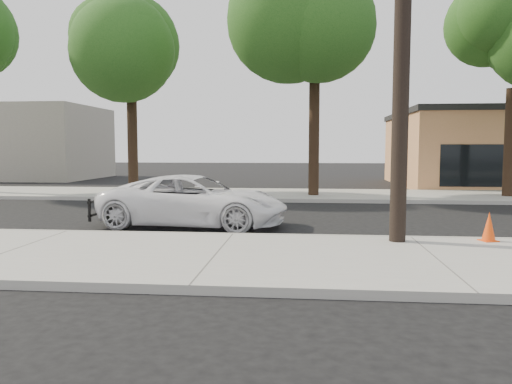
# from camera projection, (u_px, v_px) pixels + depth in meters

# --- Properties ---
(ground) EXTENTS (120.00, 120.00, 0.00)m
(ground) POSITION_uv_depth(u_px,v_px,m) (244.00, 226.00, 13.61)
(ground) COLOR black
(ground) RESTS_ON ground
(near_sidewalk) EXTENTS (90.00, 4.40, 0.15)m
(near_sidewalk) POSITION_uv_depth(u_px,v_px,m) (216.00, 257.00, 9.34)
(near_sidewalk) COLOR gray
(near_sidewalk) RESTS_ON ground
(far_sidewalk) EXTENTS (90.00, 5.00, 0.15)m
(far_sidewalk) POSITION_uv_depth(u_px,v_px,m) (268.00, 195.00, 22.03)
(far_sidewalk) COLOR gray
(far_sidewalk) RESTS_ON ground
(curb_near) EXTENTS (90.00, 0.12, 0.16)m
(curb_near) POSITION_uv_depth(u_px,v_px,m) (233.00, 237.00, 11.52)
(curb_near) COLOR #9E9B93
(curb_near) RESTS_ON ground
(utility_pole) EXTENTS (1.40, 0.34, 9.00)m
(utility_pole) POSITION_uv_depth(u_px,v_px,m) (403.00, 21.00, 10.17)
(utility_pole) COLOR black
(utility_pole) RESTS_ON near_sidewalk
(tree_b) EXTENTS (4.34, 4.20, 8.45)m
(tree_b) POSITION_uv_depth(u_px,v_px,m) (134.00, 55.00, 21.63)
(tree_b) COLOR black
(tree_b) RESTS_ON far_sidewalk
(tree_c) EXTENTS (4.96, 4.80, 9.55)m
(tree_c) POSITION_uv_depth(u_px,v_px,m) (320.00, 31.00, 20.36)
(tree_c) COLOR black
(tree_c) RESTS_ON far_sidewalk
(police_cruiser) EXTENTS (5.23, 2.83, 1.39)m
(police_cruiser) POSITION_uv_depth(u_px,v_px,m) (195.00, 201.00, 13.47)
(police_cruiser) COLOR white
(police_cruiser) RESTS_ON ground
(traffic_cone) EXTENTS (0.40, 0.40, 0.62)m
(traffic_cone) POSITION_uv_depth(u_px,v_px,m) (489.00, 227.00, 10.55)
(traffic_cone) COLOR #EF450C
(traffic_cone) RESTS_ON near_sidewalk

